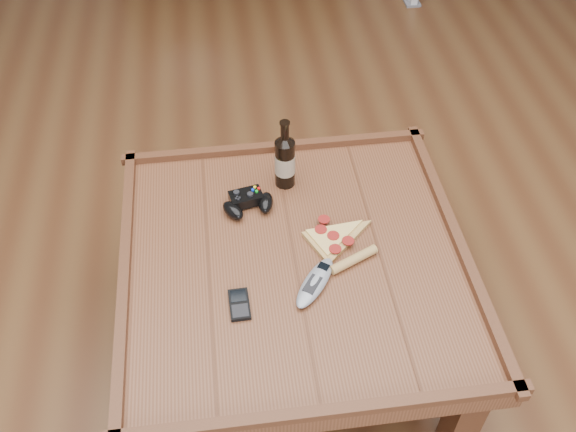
{
  "coord_description": "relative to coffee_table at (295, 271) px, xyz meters",
  "views": [
    {
      "loc": [
        -0.17,
        -1.17,
        1.88
      ],
      "look_at": [
        -0.01,
        0.11,
        0.52
      ],
      "focal_mm": 40.0,
      "sensor_mm": 36.0,
      "label": 1
    }
  ],
  "objects": [
    {
      "name": "ground",
      "position": [
        0.0,
        0.0,
        -0.39
      ],
      "size": [
        6.0,
        6.0,
        0.0
      ],
      "primitive_type": "plane",
      "color": "#4F2B16",
      "rests_on": "ground"
    },
    {
      "name": "coffee_table",
      "position": [
        0.0,
        0.0,
        0.0
      ],
      "size": [
        1.03,
        1.03,
        0.48
      ],
      "color": "#512B17",
      "rests_on": "ground"
    },
    {
      "name": "beer_bottle",
      "position": [
        0.01,
        0.32,
        0.16
      ],
      "size": [
        0.06,
        0.06,
        0.25
      ],
      "color": "black",
      "rests_on": "coffee_table"
    },
    {
      "name": "game_controller",
      "position": [
        -0.12,
        0.22,
        0.08
      ],
      "size": [
        0.18,
        0.13,
        0.05
      ],
      "rotation": [
        0.0,
        0.0,
        0.2
      ],
      "color": "black",
      "rests_on": "coffee_table"
    },
    {
      "name": "pizza_slice",
      "position": [
        0.13,
        0.04,
        0.07
      ],
      "size": [
        0.27,
        0.32,
        0.03
      ],
      "rotation": [
        0.0,
        0.0,
        0.43
      ],
      "color": "tan",
      "rests_on": "coffee_table"
    },
    {
      "name": "smartphone",
      "position": [
        -0.17,
        -0.15,
        0.07
      ],
      "size": [
        0.06,
        0.1,
        0.01
      ],
      "rotation": [
        0.0,
        0.0,
        0.03
      ],
      "color": "black",
      "rests_on": "coffee_table"
    },
    {
      "name": "remote_control",
      "position": [
        0.04,
        -0.1,
        0.07
      ],
      "size": [
        0.16,
        0.19,
        0.03
      ],
      "rotation": [
        0.0,
        0.0,
        -0.62
      ],
      "color": "gray",
      "rests_on": "coffee_table"
    }
  ]
}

